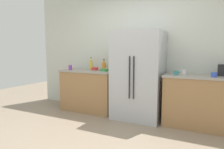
% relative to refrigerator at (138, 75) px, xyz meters
% --- Properties ---
extents(ground_plane, '(10.33, 10.33, 0.00)m').
position_rel_refrigerator_xyz_m(ground_plane, '(-0.19, -1.35, -0.86)').
color(ground_plane, gray).
extents(kitchen_back_panel, '(5.17, 0.10, 2.73)m').
position_rel_refrigerator_xyz_m(kitchen_back_panel, '(-0.19, 0.42, 0.50)').
color(kitchen_back_panel, silver).
rests_on(kitchen_back_panel, ground_plane).
extents(counter_left, '(1.25, 0.66, 0.92)m').
position_rel_refrigerator_xyz_m(counter_left, '(-1.15, 0.04, -0.40)').
color(counter_left, '#9E7247').
rests_on(counter_left, ground_plane).
extents(counter_right, '(1.26, 0.66, 0.92)m').
position_rel_refrigerator_xyz_m(counter_right, '(1.15, 0.04, -0.40)').
color(counter_right, '#9E7247').
rests_on(counter_right, ground_plane).
extents(refrigerator, '(0.95, 0.72, 1.72)m').
position_rel_refrigerator_xyz_m(refrigerator, '(0.00, 0.00, 0.00)').
color(refrigerator, '#B2B5BA').
rests_on(refrigerator, ground_plane).
extents(bottle_a, '(0.06, 0.06, 0.29)m').
position_rel_refrigerator_xyz_m(bottle_a, '(-1.19, 0.17, 0.17)').
color(bottle_a, yellow).
rests_on(bottle_a, counter_left).
extents(bottle_b, '(0.08, 0.08, 0.24)m').
position_rel_refrigerator_xyz_m(bottle_b, '(-0.89, 0.22, 0.15)').
color(bottle_b, orange).
rests_on(bottle_b, counter_left).
extents(cup_a, '(0.10, 0.10, 0.08)m').
position_rel_refrigerator_xyz_m(cup_a, '(0.84, 0.07, 0.10)').
color(cup_a, white).
rests_on(cup_a, counter_right).
extents(cup_b, '(0.07, 0.07, 0.07)m').
position_rel_refrigerator_xyz_m(cup_b, '(0.74, -0.11, 0.10)').
color(cup_b, teal).
rests_on(cup_b, counter_right).
extents(cup_c, '(0.08, 0.08, 0.11)m').
position_rel_refrigerator_xyz_m(cup_c, '(-1.56, -0.13, 0.11)').
color(cup_c, purple).
rests_on(cup_c, counter_left).
extents(cup_d, '(0.09, 0.09, 0.08)m').
position_rel_refrigerator_xyz_m(cup_d, '(1.33, -0.14, 0.10)').
color(cup_d, blue).
rests_on(cup_d, counter_right).
extents(bowl_a, '(0.16, 0.16, 0.06)m').
position_rel_refrigerator_xyz_m(bowl_a, '(-1.03, 0.05, 0.09)').
color(bowl_a, red).
rests_on(bowl_a, counter_left).
extents(bowl_b, '(0.18, 0.18, 0.05)m').
position_rel_refrigerator_xyz_m(bowl_b, '(-0.74, -0.03, 0.08)').
color(bowl_b, green).
rests_on(bowl_b, counter_left).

